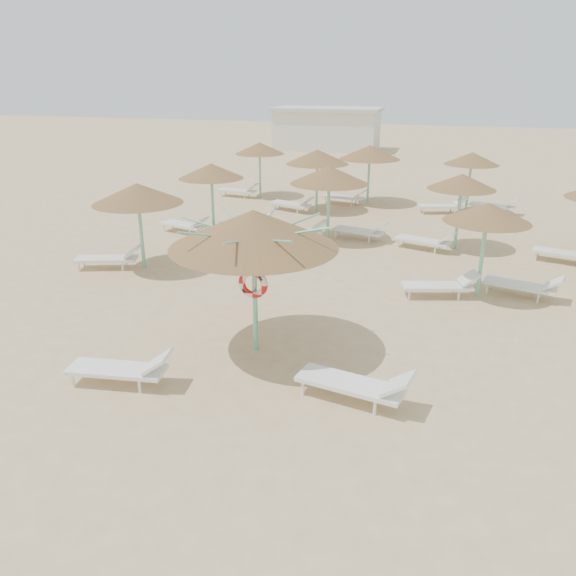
# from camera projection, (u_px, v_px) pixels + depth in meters

# --- Properties ---
(ground) EXTENTS (120.00, 120.00, 0.00)m
(ground) POSITION_uv_depth(u_px,v_px,m) (252.00, 356.00, 12.35)
(ground) COLOR #CFB37E
(ground) RESTS_ON ground
(main_palapa) EXTENTS (3.58, 3.58, 3.21)m
(main_palapa) POSITION_uv_depth(u_px,v_px,m) (253.00, 229.00, 11.64)
(main_palapa) COLOR #71C4A3
(main_palapa) RESTS_ON ground
(lounger_main_a) EXTENTS (2.15, 0.89, 0.76)m
(lounger_main_a) POSITION_uv_depth(u_px,v_px,m) (123.00, 368.00, 11.10)
(lounger_main_a) COLOR white
(lounger_main_a) RESTS_ON ground
(lounger_main_b) EXTENTS (2.29, 1.08, 0.80)m
(lounger_main_b) POSITION_uv_depth(u_px,v_px,m) (358.00, 384.00, 10.51)
(lounger_main_b) COLOR white
(lounger_main_b) RESTS_ON ground
(palapa_field) EXTENTS (19.61, 14.15, 2.72)m
(palapa_field) POSITION_uv_depth(u_px,v_px,m) (402.00, 176.00, 20.37)
(palapa_field) COLOR #71C4A3
(palapa_field) RESTS_ON ground
(service_hut) EXTENTS (8.40, 4.40, 3.25)m
(service_hut) POSITION_uv_depth(u_px,v_px,m) (327.00, 129.00, 44.69)
(service_hut) COLOR silver
(service_hut) RESTS_ON ground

